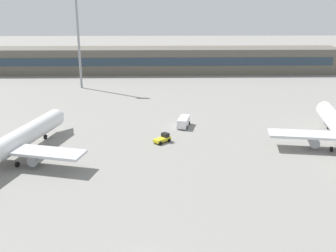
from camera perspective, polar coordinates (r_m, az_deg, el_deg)
The scene contains 6 objects.
ground_plane at distance 82.25m, azimuth -2.60°, elevation -2.00°, with size 400.00×400.00×0.00m, color gray.
terminal_building at distance 150.62m, azimuth -1.92°, elevation 9.16°, with size 132.92×12.13×9.00m.
airplane_near at distance 76.41m, azimuth -21.19°, elevation -2.46°, with size 28.43×40.08×10.06m.
baggage_tug_yellow at distance 80.90m, azimuth -0.71°, elevation -1.73°, with size 3.65×3.56×1.75m.
service_van_white at distance 90.08m, azimuth 2.18°, elevation 0.59°, with size 3.19×5.52×2.08m.
floodlight_tower_west at distance 127.18m, azimuth -12.47°, elevation 12.72°, with size 3.20×0.80×29.80m.
Camera 1 is at (2.38, -37.07, 28.63)m, focal length 43.62 mm.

